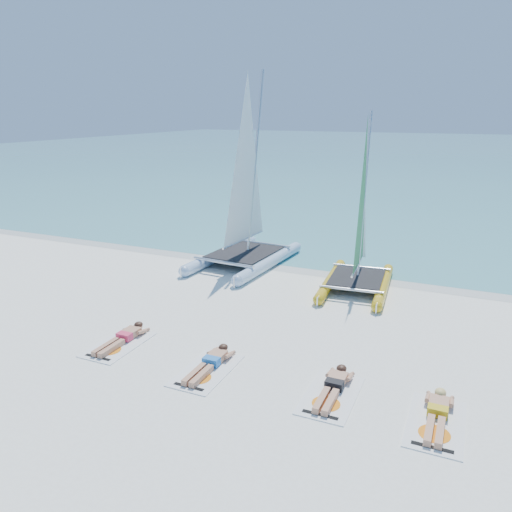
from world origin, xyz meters
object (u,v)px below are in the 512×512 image
(sunbather_d, at_px, (437,413))
(sunbather_c, at_px, (334,386))
(catamaran_blue, at_px, (246,207))
(towel_d, at_px, (436,423))
(catamaran_yellow, at_px, (361,231))
(sunbather_a, at_px, (123,337))
(towel_b, at_px, (206,371))
(towel_a, at_px, (119,344))
(sunbather_b, at_px, (211,362))
(towel_c, at_px, (331,395))

(sunbather_d, bearing_deg, sunbather_c, 176.07)
(catamaran_blue, relative_size, sunbather_c, 4.16)
(towel_d, bearing_deg, catamaran_yellow, 113.21)
(sunbather_a, bearing_deg, towel_b, -9.68)
(sunbather_c, bearing_deg, towel_b, -173.10)
(catamaran_blue, xyz_separation_m, towel_a, (0.02, -7.45, -2.13))
(sunbather_a, bearing_deg, catamaran_blue, 90.15)
(sunbather_b, bearing_deg, catamaran_blue, 109.19)
(towel_c, bearing_deg, towel_a, 178.87)
(towel_b, distance_m, sunbather_b, 0.22)
(sunbather_a, distance_m, towel_b, 2.63)
(catamaran_yellow, height_order, towel_b, catamaran_yellow)
(sunbather_a, height_order, sunbather_c, same)
(catamaran_yellow, distance_m, towel_d, 7.89)
(towel_a, bearing_deg, sunbather_a, 90.00)
(catamaran_yellow, distance_m, towel_b, 7.51)
(towel_b, bearing_deg, towel_a, 174.48)
(towel_b, relative_size, sunbather_c, 1.07)
(catamaran_yellow, bearing_deg, towel_b, -108.79)
(catamaran_blue, height_order, catamaran_yellow, catamaran_blue)
(catamaran_blue, xyz_separation_m, sunbather_b, (2.61, -7.51, -2.02))
(catamaran_yellow, height_order, sunbather_b, catamaran_yellow)
(towel_c, relative_size, sunbather_d, 1.07)
(catamaran_blue, relative_size, towel_a, 3.88)
(towel_a, distance_m, towel_c, 5.38)
(sunbather_b, relative_size, sunbather_c, 1.00)
(sunbather_d, bearing_deg, towel_b, -177.64)
(towel_b, bearing_deg, catamaran_blue, 108.74)
(sunbather_d, bearing_deg, catamaran_yellow, 113.78)
(towel_b, relative_size, sunbather_b, 1.07)
(catamaran_yellow, xyz_separation_m, sunbather_c, (1.01, -6.73, -1.69))
(catamaran_blue, bearing_deg, sunbather_b, -66.38)
(sunbather_b, height_order, sunbather_d, same)
(towel_d, bearing_deg, sunbather_c, 170.71)
(catamaran_blue, relative_size, towel_d, 3.88)
(towel_b, xyz_separation_m, sunbather_c, (2.78, 0.34, 0.11))
(towel_b, bearing_deg, towel_c, 2.97)
(towel_c, bearing_deg, catamaran_blue, 125.52)
(towel_d, height_order, sunbather_d, sunbather_d)
(towel_c, relative_size, towel_d, 1.00)
(sunbather_d, bearing_deg, towel_a, 179.59)
(catamaran_blue, xyz_separation_m, sunbather_a, (0.02, -7.26, -2.02))
(towel_a, distance_m, sunbather_d, 7.40)
(towel_c, bearing_deg, sunbather_a, 176.83)
(towel_c, bearing_deg, sunbather_d, 1.51)
(sunbather_b, distance_m, sunbather_c, 2.79)
(sunbather_c, height_order, towel_d, sunbather_c)
(sunbather_b, distance_m, towel_d, 4.81)
(catamaran_yellow, bearing_deg, towel_a, -127.36)
(towel_d, distance_m, sunbather_d, 0.22)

